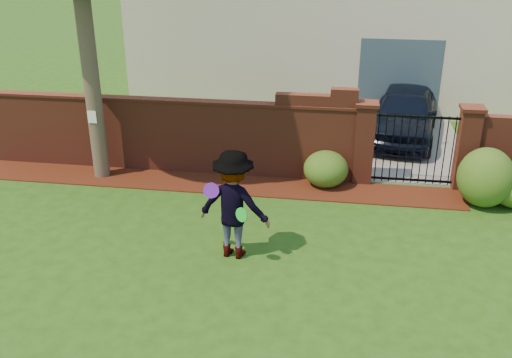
% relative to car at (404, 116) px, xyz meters
% --- Properties ---
extents(ground, '(80.00, 80.00, 0.01)m').
position_rel_car_xyz_m(ground, '(-3.53, -6.99, -0.71)').
color(ground, '#254C13').
rests_on(ground, ground).
extents(mulch_bed, '(11.10, 1.08, 0.03)m').
position_rel_car_xyz_m(mulch_bed, '(-4.48, -3.65, -0.69)').
color(mulch_bed, '#3B150A').
rests_on(mulch_bed, ground).
extents(brick_wall, '(8.70, 0.31, 2.16)m').
position_rel_car_xyz_m(brick_wall, '(-5.54, -2.99, 0.22)').
color(brick_wall, maroon).
rests_on(brick_wall, ground).
extents(pillar_left, '(0.50, 0.50, 1.88)m').
position_rel_car_xyz_m(pillar_left, '(-1.13, -2.99, 0.25)').
color(pillar_left, maroon).
rests_on(pillar_left, ground).
extents(pillar_right, '(0.50, 0.50, 1.88)m').
position_rel_car_xyz_m(pillar_right, '(1.07, -2.99, 0.25)').
color(pillar_right, maroon).
rests_on(pillar_right, ground).
extents(iron_gate, '(1.78, 0.03, 1.60)m').
position_rel_car_xyz_m(iron_gate, '(-0.03, -2.99, 0.15)').
color(iron_gate, black).
rests_on(iron_gate, ground).
extents(driveway, '(3.20, 8.00, 0.01)m').
position_rel_car_xyz_m(driveway, '(-0.03, 1.01, -0.70)').
color(driveway, gray).
rests_on(driveway, ground).
extents(car, '(2.31, 4.37, 1.42)m').
position_rel_car_xyz_m(car, '(0.00, 0.00, 0.00)').
color(car, black).
rests_on(car, ground).
extents(paper_notice, '(0.20, 0.01, 0.28)m').
position_rel_car_xyz_m(paper_notice, '(-7.13, -3.78, 0.79)').
color(paper_notice, white).
rests_on(paper_notice, tree).
extents(shrub_left, '(1.00, 1.00, 0.81)m').
position_rel_car_xyz_m(shrub_left, '(-1.94, -3.34, -0.30)').
color(shrub_left, '#295519').
rests_on(shrub_left, ground).
extents(shrub_middle, '(1.14, 1.14, 1.26)m').
position_rel_car_xyz_m(shrub_middle, '(1.34, -3.83, -0.08)').
color(shrub_middle, '#295519').
rests_on(shrub_middle, ground).
extents(man, '(1.37, 0.92, 1.96)m').
position_rel_car_xyz_m(man, '(-3.41, -6.61, 0.27)').
color(man, gray).
rests_on(man, ground).
extents(frisbee_purple, '(0.28, 0.13, 0.27)m').
position_rel_car_xyz_m(frisbee_purple, '(-3.73, -6.78, 0.61)').
color(frisbee_purple, purple).
rests_on(frisbee_purple, man).
extents(frisbee_green, '(0.24, 0.18, 0.25)m').
position_rel_car_xyz_m(frisbee_green, '(-3.20, -6.92, 0.27)').
color(frisbee_green, green).
rests_on(frisbee_green, man).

